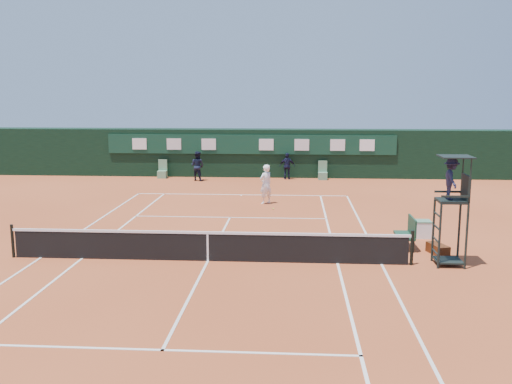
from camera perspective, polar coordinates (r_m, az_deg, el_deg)
ground at (r=18.40m, az=-4.83°, el=-6.89°), size 90.00×90.00×0.00m
court_lines at (r=18.40m, az=-4.83°, el=-6.87°), size 11.05×23.85×0.01m
tennis_net at (r=18.26m, az=-4.85°, el=-5.36°), size 12.90×0.10×1.10m
back_wall at (r=36.44m, az=-0.48°, el=3.97°), size 40.00×1.65×3.00m
linesman_chair_left at (r=36.18m, az=-9.35°, el=1.89°), size 0.55×0.50×1.15m
linesman_chair_right at (r=35.29m, az=6.68°, el=1.76°), size 0.55×0.50×1.15m
umpire_chair at (r=18.38m, az=19.01°, el=0.45°), size 0.96×0.95×3.42m
player_bench at (r=20.31m, az=14.93°, el=-3.84°), size 0.56×1.20×1.10m
tennis_bag at (r=19.98m, az=17.72°, el=-5.47°), size 0.65×0.97×0.34m
cooler at (r=22.02m, az=16.32°, el=-3.56°), size 0.57×0.57×0.65m
tennis_ball at (r=26.19m, az=1.74°, el=-1.69°), size 0.07×0.07×0.07m
player at (r=27.38m, az=0.98°, el=0.78°), size 0.82×0.80×1.90m
ball_kid_left at (r=34.79m, az=-5.87°, el=2.61°), size 1.06×0.96×1.79m
ball_kid_right at (r=35.18m, az=3.15°, el=2.60°), size 0.97×0.44×1.63m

